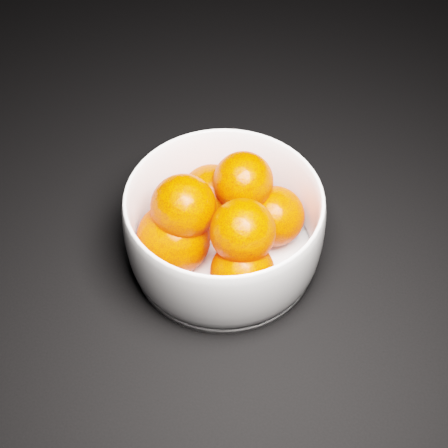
# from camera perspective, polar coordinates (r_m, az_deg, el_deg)

# --- Properties ---
(bowl) EXTENTS (0.19, 0.19, 0.09)m
(bowl) POSITION_cam_1_polar(r_m,az_deg,el_deg) (0.60, 0.00, -0.29)
(bowl) COLOR white
(bowl) RESTS_ON ground
(orange_pile) EXTENTS (0.16, 0.15, 0.10)m
(orange_pile) POSITION_cam_1_polar(r_m,az_deg,el_deg) (0.59, -0.45, 0.29)
(orange_pile) COLOR #ED2F00
(orange_pile) RESTS_ON bowl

